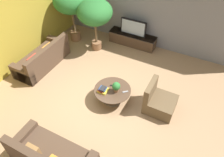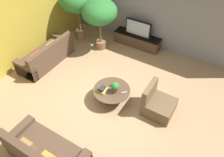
% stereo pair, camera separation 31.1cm
% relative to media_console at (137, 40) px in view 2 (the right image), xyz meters
% --- Properties ---
extents(ground_plane, '(24.00, 24.00, 0.00)m').
position_rel_media_console_xyz_m(ground_plane, '(0.32, -2.94, -0.23)').
color(ground_plane, '#9E7A56').
extents(back_wall_stone, '(7.40, 0.12, 3.00)m').
position_rel_media_console_xyz_m(back_wall_stone, '(0.32, 0.32, 1.27)').
color(back_wall_stone, slate).
rests_on(back_wall_stone, ground).
extents(side_wall_left, '(0.12, 7.40, 3.00)m').
position_rel_media_console_xyz_m(side_wall_left, '(-2.94, -2.74, 1.27)').
color(side_wall_left, gold).
rests_on(side_wall_left, ground).
extents(media_console, '(1.81, 0.50, 0.44)m').
position_rel_media_console_xyz_m(media_console, '(0.00, 0.00, 0.00)').
color(media_console, '#473323').
rests_on(media_console, ground).
extents(television, '(0.98, 0.13, 0.58)m').
position_rel_media_console_xyz_m(television, '(-0.00, -0.00, 0.50)').
color(television, black).
rests_on(television, media_console).
extents(coffee_table, '(1.04, 1.04, 0.41)m').
position_rel_media_console_xyz_m(coffee_table, '(0.62, -2.88, 0.06)').
color(coffee_table, '#756656').
rests_on(coffee_table, ground).
extents(couch_by_wall, '(0.84, 2.00, 0.84)m').
position_rel_media_console_xyz_m(couch_by_wall, '(-2.17, -2.56, 0.06)').
color(couch_by_wall, '#4C3828').
rests_on(couch_by_wall, ground).
extents(couch_near_entry, '(1.90, 0.84, 0.84)m').
position_rel_media_console_xyz_m(couch_near_entry, '(0.33, -5.22, 0.05)').
color(couch_near_entry, '#4C3828').
rests_on(couch_near_entry, ground).
extents(armchair_wicker, '(0.80, 0.76, 0.86)m').
position_rel_media_console_xyz_m(armchair_wicker, '(1.90, -2.59, 0.04)').
color(armchair_wicker, brown).
rests_on(armchair_wicker, ground).
extents(potted_palm_tall, '(1.27, 1.27, 2.00)m').
position_rel_media_console_xyz_m(potted_palm_tall, '(-2.12, -0.72, 1.29)').
color(potted_palm_tall, brown).
rests_on(potted_palm_tall, ground).
extents(potted_palm_corner, '(1.21, 1.21, 1.90)m').
position_rel_media_console_xyz_m(potted_palm_corner, '(-1.08, -0.87, 1.19)').
color(potted_palm_corner, brown).
rests_on(potted_palm_corner, ground).
extents(potted_plant_tabletop, '(0.23, 0.23, 0.32)m').
position_rel_media_console_xyz_m(potted_plant_tabletop, '(0.75, -2.89, 0.37)').
color(potted_plant_tabletop, brown).
rests_on(potted_plant_tabletop, coffee_table).
extents(book_stack, '(0.25, 0.28, 0.13)m').
position_rel_media_console_xyz_m(book_stack, '(0.41, -3.05, 0.24)').
color(book_stack, gold).
rests_on(book_stack, coffee_table).
extents(remote_black, '(0.16, 0.10, 0.02)m').
position_rel_media_console_xyz_m(remote_black, '(0.57, -2.74, 0.19)').
color(remote_black, black).
rests_on(remote_black, coffee_table).
extents(remote_silver, '(0.14, 0.14, 0.02)m').
position_rel_media_console_xyz_m(remote_silver, '(0.98, -2.80, 0.19)').
color(remote_silver, gray).
rests_on(remote_silver, coffee_table).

